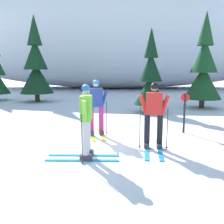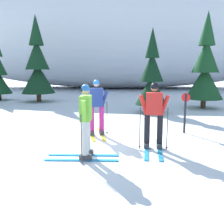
{
  "view_description": "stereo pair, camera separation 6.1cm",
  "coord_description": "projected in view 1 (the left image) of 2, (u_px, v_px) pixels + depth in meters",
  "views": [
    {
      "loc": [
        0.84,
        -6.54,
        2.05
      ],
      "look_at": [
        0.61,
        -0.02,
        0.95
      ],
      "focal_mm": 39.83,
      "sensor_mm": 36.0,
      "label": 1
    },
    {
      "loc": [
        0.9,
        -6.54,
        2.05
      ],
      "look_at": [
        0.61,
        -0.02,
        0.95
      ],
      "focal_mm": 39.83,
      "sensor_mm": 36.0,
      "label": 2
    }
  ],
  "objects": [
    {
      "name": "skier_lime_jacket",
      "position": [
        86.0,
        120.0,
        5.7
      ],
      "size": [
        1.71,
        0.81,
        1.74
      ],
      "color": "#2893CC",
      "rests_on": "ground"
    },
    {
      "name": "pine_tree_center_right",
      "position": [
        151.0,
        78.0,
        11.88
      ],
      "size": [
        1.55,
        1.55,
        4.02
      ],
      "color": "#47301E",
      "rests_on": "ground"
    },
    {
      "name": "ground_plane",
      "position": [
        90.0,
        146.0,
        6.82
      ],
      "size": [
        120.0,
        120.0,
        0.0
      ],
      "primitive_type": "plane",
      "color": "white"
    },
    {
      "name": "snow_ridge_background",
      "position": [
        117.0,
        34.0,
        28.22
      ],
      "size": [
        47.13,
        17.12,
        12.25
      ],
      "primitive_type": "ellipsoid",
      "color": "white",
      "rests_on": "ground"
    },
    {
      "name": "pine_tree_far_right",
      "position": [
        204.0,
        69.0,
        13.31
      ],
      "size": [
        1.98,
        1.98,
        5.11
      ],
      "color": "#47301E",
      "rests_on": "ground"
    },
    {
      "name": "trail_marker_post",
      "position": [
        184.0,
        110.0,
        8.12
      ],
      "size": [
        0.28,
        0.07,
        1.32
      ],
      "color": "black",
      "rests_on": "ground"
    },
    {
      "name": "skier_navy_jacket",
      "position": [
        96.0,
        107.0,
        7.76
      ],
      "size": [
        0.78,
        1.7,
        1.77
      ],
      "color": "gold",
      "rests_on": "ground"
    },
    {
      "name": "pine_tree_center",
      "position": [
        36.0,
        66.0,
        16.05
      ],
      "size": [
        2.14,
        2.14,
        5.55
      ],
      "color": "#47301E",
      "rests_on": "ground"
    },
    {
      "name": "skier_red_jacket",
      "position": [
        154.0,
        115.0,
        6.42
      ],
      "size": [
        0.8,
        1.75,
        1.75
      ],
      "color": "#2893CC",
      "rests_on": "ground"
    }
  ]
}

